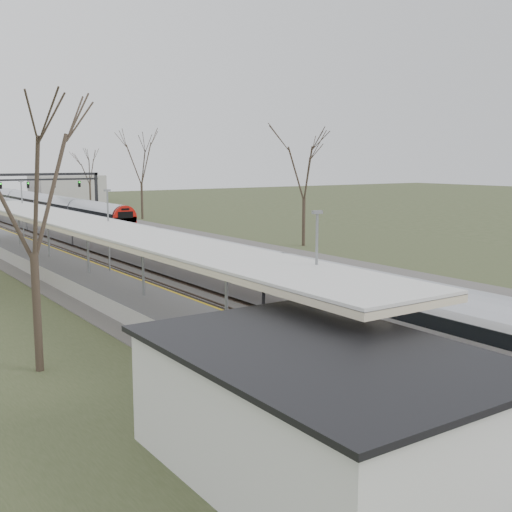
# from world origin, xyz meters

# --- Properties ---
(track_bed) EXTENTS (24.00, 160.00, 0.22)m
(track_bed) POSITION_xyz_m (0.26, 55.00, 0.06)
(track_bed) COLOR #474442
(track_bed) RESTS_ON ground
(platform) EXTENTS (3.50, 69.00, 1.00)m
(platform) POSITION_xyz_m (-9.05, 37.50, 0.50)
(platform) COLOR #9E9B93
(platform) RESTS_ON ground
(canopy) EXTENTS (4.10, 50.00, 3.11)m
(canopy) POSITION_xyz_m (-9.05, 32.99, 3.93)
(canopy) COLOR slate
(canopy) RESTS_ON platform
(station_building) EXTENTS (6.00, 9.00, 3.20)m
(station_building) POSITION_xyz_m (-12.50, 8.00, 1.60)
(station_building) COLOR silver
(station_building) RESTS_ON ground
(signal_gantry) EXTENTS (21.00, 0.59, 6.08)m
(signal_gantry) POSITION_xyz_m (0.29, 84.99, 4.91)
(signal_gantry) COLOR black
(signal_gantry) RESTS_ON ground
(tree_west_near) EXTENTS (5.00, 5.00, 10.30)m
(tree_west_near) POSITION_xyz_m (-16.00, 20.00, 7.29)
(tree_west_near) COLOR #2D231C
(tree_west_near) RESTS_ON ground
(tree_east_far) EXTENTS (5.00, 5.00, 10.30)m
(tree_east_far) POSITION_xyz_m (14.00, 42.00, 7.29)
(tree_east_far) COLOR #2D231C
(tree_east_far) RESTS_ON ground
(train_near) EXTENTS (2.62, 90.21, 3.05)m
(train_near) POSITION_xyz_m (-2.50, 52.70, 1.48)
(train_near) COLOR #ADB0B7
(train_near) RESTS_ON ground
(train_far) EXTENTS (2.62, 75.21, 3.05)m
(train_far) POSITION_xyz_m (4.50, 97.81, 1.48)
(train_far) COLOR #ADB0B7
(train_far) RESTS_ON ground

